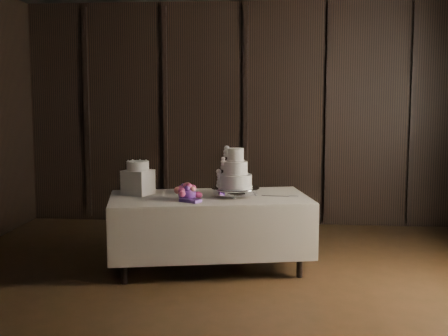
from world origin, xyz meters
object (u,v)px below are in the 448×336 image
(display_table, at_px, (209,230))
(bouquet, at_px, (187,193))
(wedding_cake, at_px, (232,172))
(small_cake, at_px, (138,166))
(cake_stand, at_px, (235,192))
(box_pedestal, at_px, (138,182))

(display_table, distance_m, bouquet, 0.50)
(wedding_cake, height_order, small_cake, wedding_cake)
(cake_stand, relative_size, small_cake, 2.11)
(display_table, relative_size, wedding_cake, 5.45)
(display_table, distance_m, box_pedestal, 0.88)
(small_cake, bearing_deg, box_pedestal, 0.00)
(cake_stand, relative_size, bouquet, 1.17)
(box_pedestal, relative_size, small_cake, 1.14)
(cake_stand, bearing_deg, small_cake, 178.27)
(display_table, relative_size, cake_stand, 4.49)
(cake_stand, height_order, box_pedestal, box_pedestal)
(display_table, xyz_separation_m, cake_stand, (0.26, 0.02, 0.39))
(bouquet, bearing_deg, display_table, 49.12)
(bouquet, bearing_deg, wedding_cake, 28.02)
(display_table, bearing_deg, cake_stand, -7.87)
(cake_stand, bearing_deg, box_pedestal, 178.27)
(cake_stand, distance_m, box_pedestal, 1.01)
(wedding_cake, bearing_deg, box_pedestal, 171.04)
(display_table, relative_size, bouquet, 5.27)
(cake_stand, height_order, wedding_cake, wedding_cake)
(cake_stand, height_order, small_cake, small_cake)
(small_cake, bearing_deg, display_table, -4.09)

